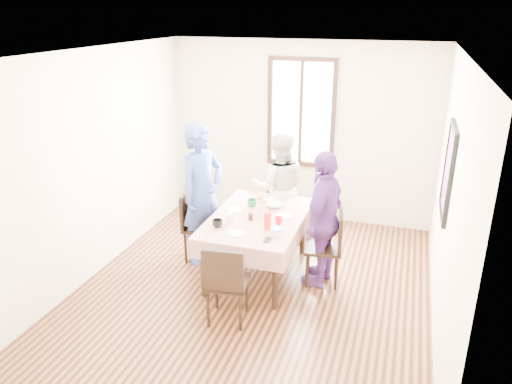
# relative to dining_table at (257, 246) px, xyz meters

# --- Properties ---
(ground) EXTENTS (4.50, 4.50, 0.00)m
(ground) POSITION_rel_dining_table_xyz_m (0.08, -0.31, -0.38)
(ground) COLOR black
(ground) RESTS_ON ground
(back_wall) EXTENTS (4.00, 0.00, 4.00)m
(back_wall) POSITION_rel_dining_table_xyz_m (0.08, 1.94, 0.98)
(back_wall) COLOR beige
(back_wall) RESTS_ON ground
(right_wall) EXTENTS (0.00, 4.50, 4.50)m
(right_wall) POSITION_rel_dining_table_xyz_m (2.08, -0.31, 0.98)
(right_wall) COLOR beige
(right_wall) RESTS_ON ground
(window_frame) EXTENTS (1.02, 0.06, 1.62)m
(window_frame) POSITION_rel_dining_table_xyz_m (0.08, 1.92, 1.27)
(window_frame) COLOR black
(window_frame) RESTS_ON back_wall
(window_pane) EXTENTS (0.90, 0.02, 1.50)m
(window_pane) POSITION_rel_dining_table_xyz_m (0.08, 1.93, 1.27)
(window_pane) COLOR white
(window_pane) RESTS_ON back_wall
(art_poster) EXTENTS (0.04, 0.76, 0.96)m
(art_poster) POSITION_rel_dining_table_xyz_m (2.06, -0.01, 1.18)
(art_poster) COLOR red
(art_poster) RESTS_ON right_wall
(dining_table) EXTENTS (0.96, 1.49, 0.75)m
(dining_table) POSITION_rel_dining_table_xyz_m (0.00, 0.00, 0.00)
(dining_table) COLOR black
(dining_table) RESTS_ON ground
(tablecloth) EXTENTS (1.08, 1.61, 0.01)m
(tablecloth) POSITION_rel_dining_table_xyz_m (0.00, -0.00, 0.38)
(tablecloth) COLOR #620000
(tablecloth) RESTS_ON dining_table
(chair_left) EXTENTS (0.46, 0.46, 0.91)m
(chair_left) POSITION_rel_dining_table_xyz_m (-0.80, 0.14, 0.08)
(chair_left) COLOR black
(chair_left) RESTS_ON ground
(chair_right) EXTENTS (0.48, 0.48, 0.91)m
(chair_right) POSITION_rel_dining_table_xyz_m (0.80, 0.05, 0.08)
(chair_right) COLOR black
(chair_right) RESTS_ON ground
(chair_far) EXTENTS (0.48, 0.48, 0.91)m
(chair_far) POSITION_rel_dining_table_xyz_m (0.00, 1.02, 0.08)
(chair_far) COLOR black
(chair_far) RESTS_ON ground
(chair_near) EXTENTS (0.47, 0.47, 0.91)m
(chair_near) POSITION_rel_dining_table_xyz_m (0.00, -1.02, 0.08)
(chair_near) COLOR black
(chair_near) RESTS_ON ground
(person_left) EXTENTS (0.66, 0.78, 1.81)m
(person_left) POSITION_rel_dining_table_xyz_m (-0.78, 0.14, 0.53)
(person_left) COLOR #33478B
(person_left) RESTS_ON ground
(person_far) EXTENTS (0.90, 0.78, 1.57)m
(person_far) POSITION_rel_dining_table_xyz_m (0.00, 1.00, 0.41)
(person_far) COLOR beige
(person_far) RESTS_ON ground
(person_right) EXTENTS (0.57, 1.02, 1.64)m
(person_right) POSITION_rel_dining_table_xyz_m (0.78, 0.05, 0.45)
(person_right) COLOR #592E76
(person_right) RESTS_ON ground
(mug_black) EXTENTS (0.14, 0.14, 0.09)m
(mug_black) POSITION_rel_dining_table_xyz_m (-0.35, -0.42, 0.43)
(mug_black) COLOR black
(mug_black) RESTS_ON tablecloth
(mug_flag) EXTENTS (0.13, 0.13, 0.09)m
(mug_flag) POSITION_rel_dining_table_xyz_m (0.30, -0.12, 0.43)
(mug_flag) COLOR red
(mug_flag) RESTS_ON tablecloth
(mug_green) EXTENTS (0.14, 0.14, 0.09)m
(mug_green) POSITION_rel_dining_table_xyz_m (-0.16, 0.30, 0.43)
(mug_green) COLOR #0C7226
(mug_green) RESTS_ON tablecloth
(serving_bowl) EXTENTS (0.23, 0.23, 0.05)m
(serving_bowl) POSITION_rel_dining_table_xyz_m (0.11, 0.35, 0.41)
(serving_bowl) COLOR white
(serving_bowl) RESTS_ON tablecloth
(juice_carton) EXTENTS (0.07, 0.07, 0.21)m
(juice_carton) POSITION_rel_dining_table_xyz_m (0.21, -0.29, 0.49)
(juice_carton) COLOR red
(juice_carton) RESTS_ON tablecloth
(butter_tub) EXTENTS (0.13, 0.13, 0.07)m
(butter_tub) POSITION_rel_dining_table_xyz_m (0.35, -0.40, 0.42)
(butter_tub) COLOR white
(butter_tub) RESTS_ON tablecloth
(jam_jar) EXTENTS (0.06, 0.06, 0.08)m
(jam_jar) POSITION_rel_dining_table_xyz_m (-0.05, -0.11, 0.43)
(jam_jar) COLOR black
(jam_jar) RESTS_ON tablecloth
(drinking_glass) EXTENTS (0.08, 0.08, 0.11)m
(drinking_glass) POSITION_rel_dining_table_xyz_m (-0.25, -0.25, 0.44)
(drinking_glass) COLOR silver
(drinking_glass) RESTS_ON tablecloth
(smartphone) EXTENTS (0.07, 0.14, 0.01)m
(smartphone) POSITION_rel_dining_table_xyz_m (0.30, -0.56, 0.39)
(smartphone) COLOR black
(smartphone) RESTS_ON tablecloth
(flower_vase) EXTENTS (0.07, 0.07, 0.13)m
(flower_vase) POSITION_rel_dining_table_xyz_m (0.02, 0.04, 0.45)
(flower_vase) COLOR silver
(flower_vase) RESTS_ON tablecloth
(plate_left) EXTENTS (0.20, 0.20, 0.01)m
(plate_left) POSITION_rel_dining_table_xyz_m (-0.33, 0.10, 0.39)
(plate_left) COLOR white
(plate_left) RESTS_ON tablecloth
(plate_right) EXTENTS (0.20, 0.20, 0.01)m
(plate_right) POSITION_rel_dining_table_xyz_m (0.30, 0.12, 0.39)
(plate_right) COLOR white
(plate_right) RESTS_ON tablecloth
(plate_far) EXTENTS (0.20, 0.20, 0.01)m
(plate_far) POSITION_rel_dining_table_xyz_m (0.01, 0.58, 0.39)
(plate_far) COLOR white
(plate_far) RESTS_ON tablecloth
(plate_near) EXTENTS (0.20, 0.20, 0.01)m
(plate_near) POSITION_rel_dining_table_xyz_m (-0.08, -0.52, 0.39)
(plate_near) COLOR white
(plate_near) RESTS_ON tablecloth
(butter_lid) EXTENTS (0.12, 0.12, 0.01)m
(butter_lid) POSITION_rel_dining_table_xyz_m (0.35, -0.40, 0.46)
(butter_lid) COLOR blue
(butter_lid) RESTS_ON butter_tub
(flower_bunch) EXTENTS (0.09, 0.09, 0.10)m
(flower_bunch) POSITION_rel_dining_table_xyz_m (0.02, 0.04, 0.57)
(flower_bunch) COLOR yellow
(flower_bunch) RESTS_ON flower_vase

